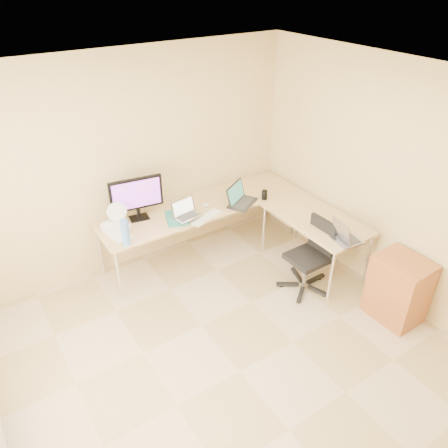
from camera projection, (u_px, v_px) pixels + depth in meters
floor at (239, 372)px, 4.12m from camera, size 4.50×4.50×0.00m
ceiling at (247, 98)px, 2.75m from camera, size 4.50×4.50×0.00m
wall_back at (130, 165)px, 5.03m from camera, size 4.50×0.00×4.50m
wall_right at (410, 194)px, 4.42m from camera, size 0.00×4.50×4.50m
desk_main at (203, 230)px, 5.58m from camera, size 2.65×0.70×0.73m
desk_return at (313, 243)px, 5.33m from camera, size 0.70×1.30×0.73m
monitor at (137, 199)px, 4.98m from camera, size 0.63×0.28×0.53m
book_stack at (177, 218)px, 5.08m from camera, size 0.32×0.37×0.05m
laptop_center at (187, 209)px, 4.99m from camera, size 0.34×0.28×0.20m
laptop_black at (242, 195)px, 5.36m from camera, size 0.50×0.46×0.26m
keyboard at (206, 218)px, 5.11m from camera, size 0.44×0.26×0.02m
mouse at (206, 205)px, 5.36m from camera, size 0.11×0.09×0.04m
mug at (128, 228)px, 4.85m from camera, size 0.09×0.09×0.08m
cd_stack at (180, 220)px, 5.07m from camera, size 0.12×0.12×0.03m
water_bottle at (125, 233)px, 4.57m from camera, size 0.09×0.09×0.30m
papers at (119, 235)px, 4.80m from camera, size 0.23×0.30×0.01m
white_box at (113, 225)px, 4.90m from camera, size 0.27×0.23×0.09m
desk_fan at (116, 215)px, 4.91m from camera, size 0.25×0.25×0.28m
black_cup at (264, 195)px, 5.49m from camera, size 0.09×0.09×0.12m
laptop_return at (349, 232)px, 4.66m from camera, size 0.38×0.32×0.23m
office_chair at (308, 253)px, 4.92m from camera, size 0.54×0.54×0.88m
cabinet at (398, 289)px, 4.59m from camera, size 0.44×0.55×0.75m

